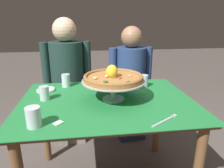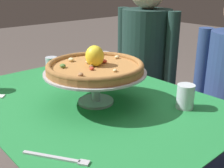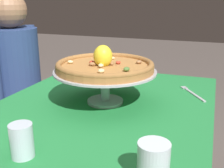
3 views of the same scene
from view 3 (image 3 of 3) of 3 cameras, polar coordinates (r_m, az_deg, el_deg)
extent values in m
cylinder|color=brown|center=(1.73, 16.61, -11.61)|extent=(0.06, 0.06, 0.70)
cylinder|color=brown|center=(1.90, -6.30, -8.19)|extent=(0.06, 0.06, 0.70)
cube|color=brown|center=(1.17, -2.20, -5.31)|extent=(1.17, 0.86, 0.02)
cube|color=#237F3D|center=(1.17, -2.21, -4.65)|extent=(1.21, 0.90, 0.00)
cylinder|color=#B7B7C1|center=(1.20, -1.54, -3.54)|extent=(0.15, 0.15, 0.01)
cylinder|color=#B7B7C1|center=(1.18, -1.57, -0.44)|extent=(0.04, 0.04, 0.12)
cylinder|color=#B7B7C1|center=(1.16, -1.59, 2.67)|extent=(0.43, 0.43, 0.01)
cylinder|color=#AD753D|center=(1.16, -1.60, 3.40)|extent=(0.41, 0.41, 0.02)
torus|color=olive|center=(1.15, -1.61, 4.14)|extent=(0.41, 0.41, 0.02)
ellipsoid|color=beige|center=(1.11, -2.31, 3.81)|extent=(0.03, 0.03, 0.02)
ellipsoid|color=#4C7533|center=(1.05, 3.03, 3.10)|extent=(0.03, 0.03, 0.02)
ellipsoid|color=#996B42|center=(1.18, 5.60, 4.57)|extent=(0.03, 0.03, 0.01)
ellipsoid|color=beige|center=(1.26, 0.14, 5.37)|extent=(0.02, 0.03, 0.01)
ellipsoid|color=tan|center=(1.15, -1.70, 4.31)|extent=(0.02, 0.03, 0.02)
ellipsoid|color=#C63D28|center=(1.16, -4.16, 4.46)|extent=(0.04, 0.04, 0.02)
ellipsoid|color=beige|center=(1.19, -8.62, 4.55)|extent=(0.02, 0.03, 0.01)
ellipsoid|color=#C63D28|center=(1.17, 1.29, 4.47)|extent=(0.03, 0.03, 0.01)
ellipsoid|color=#996B42|center=(1.15, -0.06, 4.20)|extent=(0.02, 0.02, 0.01)
ellipsoid|color=beige|center=(1.03, -2.25, 2.73)|extent=(0.03, 0.03, 0.02)
ellipsoid|color=#996B42|center=(1.14, -4.10, 4.14)|extent=(0.03, 0.03, 0.02)
ellipsoid|color=yellow|center=(1.14, -1.88, 5.79)|extent=(0.10, 0.10, 0.09)
cylinder|color=silver|center=(1.53, -5.94, 2.81)|extent=(0.07, 0.07, 0.10)
cylinder|color=silver|center=(1.54, -5.92, 2.31)|extent=(0.06, 0.06, 0.07)
cylinder|color=silver|center=(0.83, -18.16, -11.06)|extent=(0.07, 0.07, 0.10)
cylinder|color=silver|center=(0.85, -17.97, -12.74)|extent=(0.06, 0.06, 0.04)
cylinder|color=silver|center=(0.69, 8.53, -15.99)|extent=(0.08, 0.08, 0.11)
cube|color=#B7B7C1|center=(1.34, 16.67, -2.12)|extent=(0.17, 0.11, 0.01)
cube|color=#B7B7C1|center=(1.43, 14.69, -0.75)|extent=(0.04, 0.04, 0.01)
cube|color=white|center=(0.83, 9.08, -14.43)|extent=(0.06, 0.06, 0.00)
cube|color=navy|center=(1.97, -17.96, -11.71)|extent=(0.31, 0.34, 0.47)
cylinder|color=navy|center=(1.79, -19.43, 2.39)|extent=(0.33, 0.33, 0.53)
sphere|color=#9E7051|center=(1.74, -20.68, 14.21)|extent=(0.21, 0.21, 0.21)
cylinder|color=navy|center=(1.94, -16.38, 4.97)|extent=(0.08, 0.08, 0.45)
camera|label=1|loc=(1.25, 69.65, 11.88)|focal=32.77mm
camera|label=2|loc=(1.95, 30.00, 17.09)|focal=45.02mm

